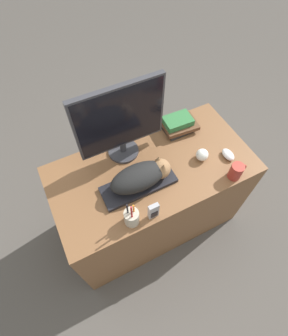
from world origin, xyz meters
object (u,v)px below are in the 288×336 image
(coffee_mug, at_px, (236,171))
(monitor, at_px, (120,121))
(cat, at_px, (143,176))
(book_stack, at_px, (179,124))
(phone, at_px, (153,211))
(pen_cup, at_px, (132,217))
(baseball, at_px, (202,155))
(computer_mouse, at_px, (228,155))
(keyboard, at_px, (139,185))

(coffee_mug, bearing_deg, monitor, 138.17)
(cat, height_order, book_stack, cat)
(phone, height_order, book_stack, phone)
(pen_cup, relative_size, baseball, 2.81)
(book_stack, bearing_deg, baseball, -88.97)
(coffee_mug, xyz_separation_m, phone, (-0.52, -0.01, 0.01))
(coffee_mug, bearing_deg, baseball, 117.77)
(monitor, bearing_deg, pen_cup, -108.82)
(computer_mouse, xyz_separation_m, book_stack, (-0.15, 0.32, 0.03))
(cat, bearing_deg, pen_cup, -130.70)
(baseball, bearing_deg, phone, -155.39)
(baseball, distance_m, phone, 0.46)
(monitor, relative_size, phone, 4.21)
(keyboard, xyz_separation_m, pen_cup, (-0.12, -0.17, 0.04))
(keyboard, xyz_separation_m, phone, (-0.01, -0.19, 0.05))
(keyboard, distance_m, baseball, 0.41)
(baseball, distance_m, book_stack, 0.26)
(keyboard, bearing_deg, coffee_mug, -20.04)
(phone, bearing_deg, cat, 79.15)
(coffee_mug, bearing_deg, cat, 158.98)
(baseball, xyz_separation_m, phone, (-0.42, -0.19, 0.02))
(keyboard, height_order, phone, phone)
(keyboard, relative_size, phone, 3.55)
(coffee_mug, bearing_deg, keyboard, 159.96)
(computer_mouse, bearing_deg, pen_cup, -170.55)
(phone, bearing_deg, baseball, 24.61)
(pen_cup, bearing_deg, monitor, 71.18)
(monitor, height_order, computer_mouse, monitor)
(monitor, height_order, phone, monitor)
(cat, bearing_deg, baseball, 0.06)
(computer_mouse, height_order, baseball, baseball)
(phone, bearing_deg, keyboard, 86.75)
(monitor, bearing_deg, book_stack, 1.48)
(baseball, bearing_deg, cat, -179.94)
(computer_mouse, relative_size, coffee_mug, 0.87)
(cat, height_order, baseball, cat)
(cat, distance_m, phone, 0.20)
(pen_cup, relative_size, phone, 1.74)
(monitor, relative_size, computer_mouse, 5.36)
(monitor, bearing_deg, phone, -94.31)
(monitor, height_order, pen_cup, monitor)
(coffee_mug, height_order, book_stack, coffee_mug)
(coffee_mug, height_order, phone, phone)
(coffee_mug, xyz_separation_m, book_stack, (-0.10, 0.45, -0.01))
(cat, bearing_deg, computer_mouse, -6.20)
(book_stack, bearing_deg, coffee_mug, -77.03)
(keyboard, relative_size, computer_mouse, 4.53)
(keyboard, relative_size, pen_cup, 2.05)
(computer_mouse, relative_size, phone, 0.78)
(pen_cup, height_order, baseball, pen_cup)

